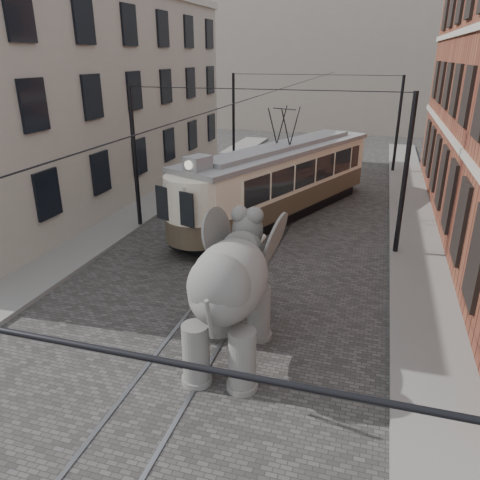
% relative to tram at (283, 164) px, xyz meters
% --- Properties ---
extents(ground, '(120.00, 120.00, 0.00)m').
position_rel_tram_xyz_m(ground, '(-0.04, -9.38, -2.48)').
color(ground, '#474441').
extents(tram_rails, '(1.54, 80.00, 0.02)m').
position_rel_tram_xyz_m(tram_rails, '(-0.04, -9.38, -2.47)').
color(tram_rails, slate).
rests_on(tram_rails, ground).
extents(sidewalk_right, '(2.00, 60.00, 0.15)m').
position_rel_tram_xyz_m(sidewalk_right, '(5.96, -9.38, -2.41)').
color(sidewalk_right, slate).
rests_on(sidewalk_right, ground).
extents(sidewalk_left, '(2.00, 60.00, 0.15)m').
position_rel_tram_xyz_m(sidewalk_left, '(-6.54, -9.38, -2.41)').
color(sidewalk_left, slate).
rests_on(sidewalk_left, ground).
extents(stucco_building, '(7.00, 24.00, 10.00)m').
position_rel_tram_xyz_m(stucco_building, '(-11.04, 0.62, 2.52)').
color(stucco_building, '#9F9383').
rests_on(stucco_building, ground).
extents(distant_block, '(28.00, 10.00, 14.00)m').
position_rel_tram_xyz_m(distant_block, '(-0.04, 30.62, 4.52)').
color(distant_block, '#9F9383').
rests_on(distant_block, ground).
extents(catenary, '(11.00, 30.20, 6.00)m').
position_rel_tram_xyz_m(catenary, '(-0.24, -4.38, 0.52)').
color(catenary, black).
rests_on(catenary, ground).
extents(tram, '(7.12, 12.57, 4.97)m').
position_rel_tram_xyz_m(tram, '(0.00, 0.00, 0.00)').
color(tram, beige).
rests_on(tram, ground).
extents(elephant, '(3.45, 5.73, 3.37)m').
position_rel_tram_xyz_m(elephant, '(1.08, -11.41, -0.80)').
color(elephant, slate).
rests_on(elephant, ground).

